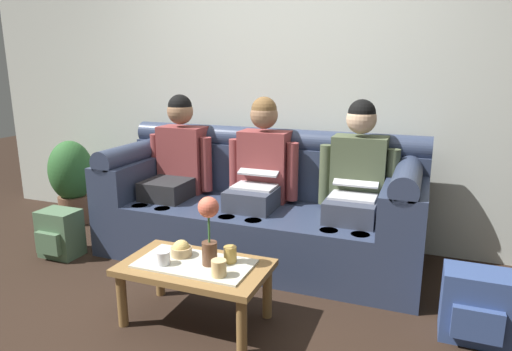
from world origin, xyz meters
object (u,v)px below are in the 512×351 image
object	(u,v)px
cup_far_center	(219,268)
backpack_right	(476,306)
person_left	(176,165)
couch	(260,209)
flower_vase	(209,225)
cup_near_left	(163,258)
coffee_table	(195,272)
snack_bowl	(181,250)
person_middle	(259,173)
person_right	(356,181)
potted_plant	(72,178)
backpack_left	(60,234)
cup_near_right	(230,254)

from	to	relation	value
cup_far_center	backpack_right	size ratio (longest dim) A/B	0.23
person_left	backpack_right	size ratio (longest dim) A/B	3.16
couch	person_left	size ratio (longest dim) A/B	1.97
person_left	cup_far_center	world-z (taller)	person_left
flower_vase	cup_near_left	bearing A→B (deg)	-159.26
coffee_table	snack_bowl	bearing A→B (deg)	154.06
person_middle	person_right	bearing A→B (deg)	0.01
couch	cup_near_left	size ratio (longest dim) A/B	30.73
couch	coffee_table	world-z (taller)	couch
couch	potted_plant	bearing A→B (deg)	178.08
person_middle	backpack_left	xyz separation A→B (m)	(-1.43, -0.59, -0.48)
person_middle	coffee_table	bearing A→B (deg)	-90.00
snack_bowl	cup_near_left	distance (m)	0.14
potted_plant	couch	bearing A→B (deg)	-1.92
backpack_right	couch	bearing A→B (deg)	156.74
person_left	cup_near_left	world-z (taller)	person_left
cup_far_center	backpack_left	size ratio (longest dim) A/B	0.24
cup_near_right	backpack_right	bearing A→B (deg)	13.54
cup_far_center	backpack_left	world-z (taller)	cup_far_center
couch	backpack_left	xyz separation A→B (m)	(-1.43, -0.59, -0.19)
person_middle	flower_vase	size ratio (longest dim) A/B	3.12
couch	person_left	bearing A→B (deg)	-179.70
flower_vase	cup_far_center	xyz separation A→B (m)	(0.11, -0.11, -0.19)
flower_vase	backpack_right	world-z (taller)	flower_vase
backpack_left	backpack_right	distance (m)	2.91
cup_far_center	backpack_left	distance (m)	1.73
person_right	backpack_right	distance (m)	1.10
cup_near_left	person_right	bearing A→B (deg)	51.67
cup_far_center	person_left	bearing A→B (deg)	129.32
snack_bowl	backpack_right	size ratio (longest dim) A/B	0.32
coffee_table	cup_near_left	bearing A→B (deg)	-152.07
person_right	backpack_left	bearing A→B (deg)	-164.67
person_middle	snack_bowl	bearing A→B (deg)	-97.01
person_middle	backpack_left	bearing A→B (deg)	-157.58
person_middle	backpack_left	distance (m)	1.62
person_right	flower_vase	world-z (taller)	person_right
person_middle	cup_near_left	distance (m)	1.15
backpack_right	cup_far_center	bearing A→B (deg)	-159.06
cup_near_right	backpack_right	xyz separation A→B (m)	(1.30, 0.31, -0.22)
cup_far_center	backpack_right	world-z (taller)	cup_far_center
flower_vase	cup_near_left	xyz separation A→B (m)	(-0.24, -0.09, -0.19)
person_middle	cup_far_center	distance (m)	1.17
person_left	cup_near_right	xyz separation A→B (m)	(0.91, -0.95, -0.25)
couch	cup_far_center	bearing A→B (deg)	-79.99
snack_bowl	backpack_right	bearing A→B (deg)	11.80
backpack_right	potted_plant	world-z (taller)	potted_plant
person_left	couch	bearing A→B (deg)	0.30
coffee_table	potted_plant	distance (m)	2.19
couch	person_left	distance (m)	0.78
couch	potted_plant	size ratio (longest dim) A/B	3.08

